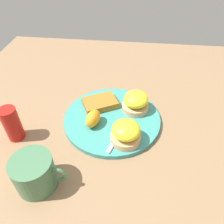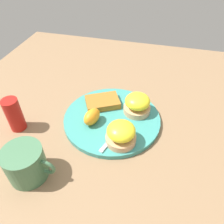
{
  "view_description": "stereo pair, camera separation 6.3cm",
  "coord_description": "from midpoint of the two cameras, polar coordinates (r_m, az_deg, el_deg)",
  "views": [
    {
      "loc": [
        0.05,
        -0.47,
        0.46
      ],
      "look_at": [
        0.0,
        0.0,
        0.03
      ],
      "focal_mm": 35.0,
      "sensor_mm": 36.0,
      "label": 1
    },
    {
      "loc": [
        0.12,
        -0.45,
        0.46
      ],
      "look_at": [
        0.0,
        0.0,
        0.03
      ],
      "focal_mm": 35.0,
      "sensor_mm": 36.0,
      "label": 2
    }
  ],
  "objects": [
    {
      "name": "fork",
      "position": [
        0.63,
        6.2,
        -3.2
      ],
      "size": [
        0.08,
        0.2,
        0.0
      ],
      "color": "silver",
      "rests_on": "plate"
    },
    {
      "name": "cup",
      "position": [
        0.53,
        -18.38,
        -12.85
      ],
      "size": [
        0.12,
        0.09,
        0.08
      ],
      "color": "#42704C",
      "rests_on": "ground_plane"
    },
    {
      "name": "ground_plane",
      "position": [
        0.66,
        2.76,
        -2.33
      ],
      "size": [
        1.1,
        1.1,
        0.0
      ],
      "primitive_type": "plane",
      "color": "#846647"
    },
    {
      "name": "condiment_bottle",
      "position": [
        0.64,
        -21.68,
        -0.77
      ],
      "size": [
        0.04,
        0.04,
        0.1
      ],
      "primitive_type": "cylinder",
      "color": "#B21914",
      "rests_on": "ground_plane"
    },
    {
      "name": "orange_wedge",
      "position": [
        0.61,
        -2.35,
        -1.38
      ],
      "size": [
        0.05,
        0.07,
        0.04
      ],
      "primitive_type": "ellipsoid",
      "rotation": [
        0.0,
        0.0,
        4.41
      ],
      "color": "orange",
      "rests_on": "plate"
    },
    {
      "name": "hashbrown_patty",
      "position": [
        0.68,
        0.16,
        2.53
      ],
      "size": [
        0.12,
        0.11,
        0.02
      ],
      "primitive_type": "cube",
      "rotation": [
        0.0,
        0.0,
        0.49
      ],
      "color": "#9C6323",
      "rests_on": "plate"
    },
    {
      "name": "plate",
      "position": [
        0.65,
        2.78,
        -1.89
      ],
      "size": [
        0.29,
        0.29,
        0.01
      ],
      "primitive_type": "cylinder",
      "color": "teal",
      "rests_on": "ground_plane"
    },
    {
      "name": "sandwich_benedict_left",
      "position": [
        0.56,
        5.6,
        -5.81
      ],
      "size": [
        0.08,
        0.08,
        0.06
      ],
      "color": "tan",
      "rests_on": "plate"
    },
    {
      "name": "sandwich_benedict_right",
      "position": [
        0.65,
        9.39,
        1.96
      ],
      "size": [
        0.08,
        0.08,
        0.06
      ],
      "color": "tan",
      "rests_on": "plate"
    }
  ]
}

